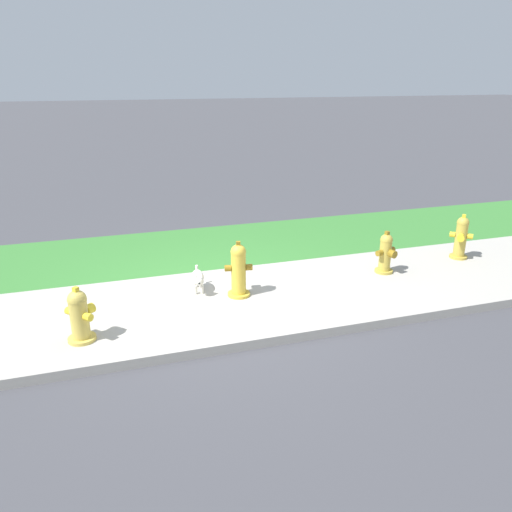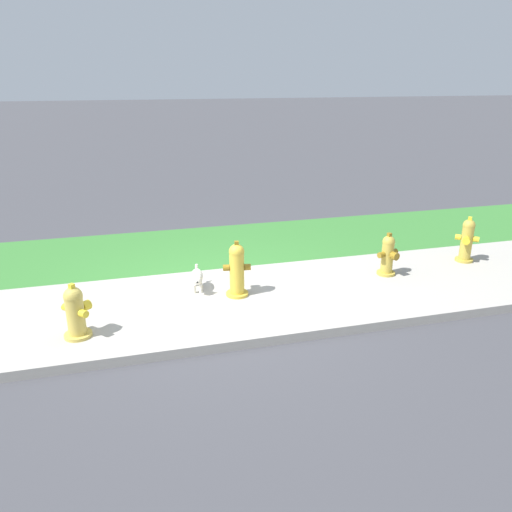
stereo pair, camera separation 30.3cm
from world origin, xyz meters
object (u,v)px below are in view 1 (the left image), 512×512
Objects in this scene: fire_hydrant_mid_block at (80,316)px; fire_hydrant_at_driveway at (386,253)px; fire_hydrant_far_end at (461,238)px; small_white_dog at (198,278)px; fire_hydrant_across_street at (239,270)px.

fire_hydrant_mid_block is 4.59m from fire_hydrant_at_driveway.
small_white_dog is (-4.49, -0.05, -0.16)m from fire_hydrant_far_end.
fire_hydrant_at_driveway is 1.28× the size of small_white_dog.
fire_hydrant_far_end is 1.45× the size of small_white_dog.
fire_hydrant_at_driveway is at bearing 57.76° from fire_hydrant_mid_block.
fire_hydrant_mid_block is 2.20m from fire_hydrant_across_street.
fire_hydrant_mid_block is at bearing -6.63° from fire_hydrant_at_driveway.
fire_hydrant_far_end is 1.13× the size of fire_hydrant_at_driveway.
fire_hydrant_across_street reaches higher than small_white_dog.
fire_hydrant_far_end is 1.56m from fire_hydrant_at_driveway.
small_white_dog is at bearing 160.08° from fire_hydrant_across_street.
fire_hydrant_across_street is 1.52× the size of small_white_dog.
fire_hydrant_across_street is at bearing 46.04° from fire_hydrant_far_end.
fire_hydrant_mid_block is at bearing -152.51° from fire_hydrant_across_street.
fire_hydrant_across_street reaches higher than fire_hydrant_mid_block.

